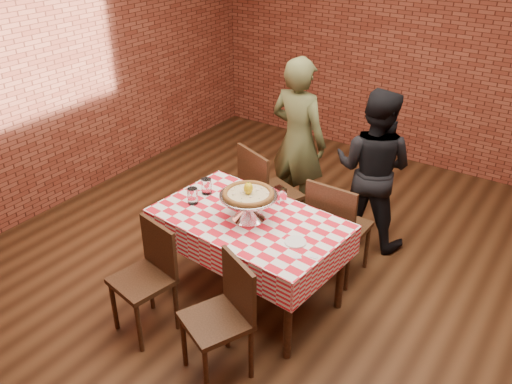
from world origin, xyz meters
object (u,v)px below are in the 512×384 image
chair_far_left (271,192)px  chair_far_right (339,226)px  pizza_stand (248,207)px  water_glass_right (207,186)px  condiment_caddy (280,195)px  diner_olive (298,141)px  diner_black (373,169)px  table (250,259)px  chair_near_right (216,323)px  water_glass_left (193,196)px  pizza (248,194)px  chair_near_left (142,283)px

chair_far_left → chair_far_right: bearing=-170.1°
chair_far_right → pizza_stand: bearing=59.3°
water_glass_right → condiment_caddy: (0.56, 0.22, -0.00)m
diner_olive → diner_black: size_ratio=1.10×
table → condiment_caddy: condiment_caddy is taller
pizza_stand → chair_near_right: 0.92m
water_glass_left → pizza: bearing=7.7°
chair_far_right → chair_near_left: bearing=59.8°
water_glass_left → diner_olive: (0.14, 1.40, -0.00)m
table → diner_olive: size_ratio=0.86×
chair_near_right → chair_far_right: bearing=108.3°
table → chair_far_left: bearing=112.3°
pizza_stand → condiment_caddy: 0.35m
chair_far_right → diner_olive: size_ratio=0.56×
chair_near_left → chair_far_right: 1.69m
pizza → condiment_caddy: (0.06, 0.34, -0.14)m
water_glass_left → chair_far_right: 1.26m
table → chair_near_left: bearing=-120.0°
pizza → diner_black: bearing=71.9°
table → pizza: size_ratio=3.68×
condiment_caddy → chair_far_right: 0.63m
chair_near_right → chair_far_left: (-0.62, 1.64, 0.03)m
table → chair_far_right: 0.83m
pizza → chair_near_right: bearing=-70.4°
pizza_stand → water_glass_right: pizza_stand is taller
table → water_glass_left: size_ratio=10.84×
water_glass_left → chair_far_left: bearing=81.5°
water_glass_right → chair_near_right: water_glass_right is taller
table → condiment_caddy: size_ratio=11.33×
water_glass_left → chair_far_left: size_ratio=0.14×
chair_far_right → condiment_caddy: bearing=45.9°
chair_far_left → chair_near_left: bearing=108.4°
water_glass_right → diner_black: diner_black is taller
table → chair_near_left: 0.86m
chair_near_left → chair_far_right: (0.86, 1.45, 0.03)m
chair_near_right → diner_black: size_ratio=0.59×
chair_near_left → diner_olive: bearing=98.9°
chair_far_left → chair_near_right: bearing=132.0°
condiment_caddy → diner_black: bearing=85.8°
water_glass_right → diner_olive: (0.15, 1.22, -0.00)m
water_glass_right → chair_near_left: bearing=-85.2°
chair_near_right → chair_far_left: 1.75m
condiment_caddy → chair_far_right: size_ratio=0.14×
diner_olive → chair_near_left: bearing=92.3°
table → diner_olive: bearing=105.0°
condiment_caddy → diner_olive: bearing=129.1°
table → condiment_caddy: (0.06, 0.33, 0.45)m
chair_far_left → diner_olive: size_ratio=0.57×
chair_near_left → table: bearing=71.0°
water_glass_right → chair_near_left: (0.07, -0.86, -0.39)m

